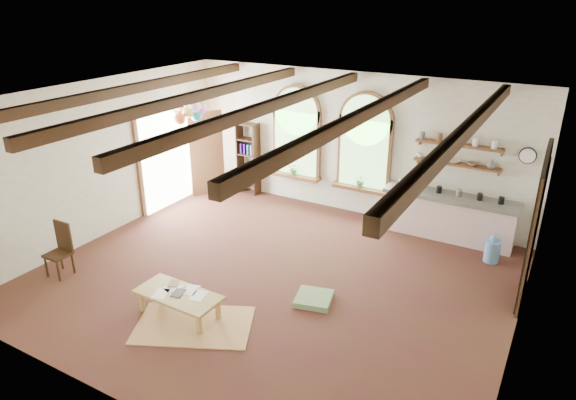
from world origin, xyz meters
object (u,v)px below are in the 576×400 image
Objects in this scene: side_chair at (60,260)px; coffee_table at (178,296)px; balloon_cluster at (188,108)px; kitchen_counter at (448,216)px.

coffee_table is at bearing 1.79° from side_chair.
balloon_cluster is at bearing 90.47° from side_chair.
side_chair is at bearing -89.53° from balloon_cluster.
kitchen_counter is at bearing 11.83° from balloon_cluster.
kitchen_counter is 2.71× the size of side_chair.
kitchen_counter is at bearing 58.64° from coffee_table.
balloon_cluster reaches higher than kitchen_counter.
kitchen_counter is at bearing 41.24° from side_chair.
balloon_cluster is (-5.71, -1.20, 1.86)m from kitchen_counter.
balloon_cluster reaches higher than coffee_table.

